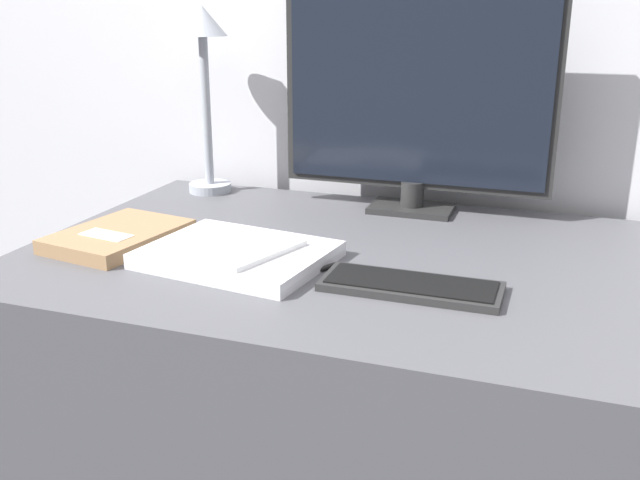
{
  "coord_description": "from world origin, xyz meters",
  "views": [
    {
      "loc": [
        0.35,
        -1.0,
        1.14
      ],
      "look_at": [
        -0.01,
        0.01,
        0.78
      ],
      "focal_mm": 40.0,
      "sensor_mm": 36.0,
      "label": 1
    }
  ],
  "objects_px": {
    "laptop": "(238,255)",
    "ereader": "(247,249)",
    "monitor": "(416,100)",
    "keyboard": "(411,286)",
    "desk_lamp": "(204,62)",
    "pen": "(308,273)",
    "notebook": "(119,236)"
  },
  "relations": [
    {
      "from": "desk_lamp",
      "to": "keyboard",
      "type": "bearing_deg",
      "value": -37.49
    },
    {
      "from": "laptop",
      "to": "ereader",
      "type": "height_order",
      "value": "ereader"
    },
    {
      "from": "monitor",
      "to": "desk_lamp",
      "type": "bearing_deg",
      "value": 179.38
    },
    {
      "from": "ereader",
      "to": "desk_lamp",
      "type": "xyz_separation_m",
      "value": [
        -0.29,
        0.42,
        0.26
      ]
    },
    {
      "from": "notebook",
      "to": "pen",
      "type": "bearing_deg",
      "value": -5.88
    },
    {
      "from": "ereader",
      "to": "pen",
      "type": "bearing_deg",
      "value": -3.75
    },
    {
      "from": "laptop",
      "to": "pen",
      "type": "bearing_deg",
      "value": -8.73
    },
    {
      "from": "laptop",
      "to": "notebook",
      "type": "distance_m",
      "value": 0.25
    },
    {
      "from": "keyboard",
      "to": "notebook",
      "type": "xyz_separation_m",
      "value": [
        -0.55,
        0.05,
        0.01
      ]
    },
    {
      "from": "monitor",
      "to": "pen",
      "type": "distance_m",
      "value": 0.49
    },
    {
      "from": "desk_lamp",
      "to": "notebook",
      "type": "height_order",
      "value": "desk_lamp"
    },
    {
      "from": "pen",
      "to": "ereader",
      "type": "bearing_deg",
      "value": 176.25
    },
    {
      "from": "desk_lamp",
      "to": "monitor",
      "type": "bearing_deg",
      "value": -0.62
    },
    {
      "from": "notebook",
      "to": "keyboard",
      "type": "bearing_deg",
      "value": -4.73
    },
    {
      "from": "monitor",
      "to": "ereader",
      "type": "xyz_separation_m",
      "value": [
        -0.19,
        -0.42,
        -0.2
      ]
    },
    {
      "from": "monitor",
      "to": "keyboard",
      "type": "bearing_deg",
      "value": -77.83
    },
    {
      "from": "ereader",
      "to": "keyboard",
      "type": "bearing_deg",
      "value": -2.76
    },
    {
      "from": "keyboard",
      "to": "pen",
      "type": "height_order",
      "value": "keyboard"
    },
    {
      "from": "ereader",
      "to": "pen",
      "type": "distance_m",
      "value": 0.11
    },
    {
      "from": "keyboard",
      "to": "ereader",
      "type": "distance_m",
      "value": 0.28
    },
    {
      "from": "monitor",
      "to": "notebook",
      "type": "height_order",
      "value": "monitor"
    },
    {
      "from": "notebook",
      "to": "pen",
      "type": "distance_m",
      "value": 0.39
    },
    {
      "from": "desk_lamp",
      "to": "ereader",
      "type": "bearing_deg",
      "value": -55.42
    },
    {
      "from": "monitor",
      "to": "desk_lamp",
      "type": "distance_m",
      "value": 0.48
    },
    {
      "from": "monitor",
      "to": "ereader",
      "type": "bearing_deg",
      "value": -113.8
    },
    {
      "from": "monitor",
      "to": "ereader",
      "type": "height_order",
      "value": "monitor"
    },
    {
      "from": "monitor",
      "to": "pen",
      "type": "bearing_deg",
      "value": -99.99
    },
    {
      "from": "keyboard",
      "to": "desk_lamp",
      "type": "height_order",
      "value": "desk_lamp"
    },
    {
      "from": "desk_lamp",
      "to": "pen",
      "type": "xyz_separation_m",
      "value": [
        0.4,
        -0.43,
        -0.29
      ]
    },
    {
      "from": "ereader",
      "to": "notebook",
      "type": "xyz_separation_m",
      "value": [
        -0.27,
        0.03,
        -0.02
      ]
    },
    {
      "from": "keyboard",
      "to": "notebook",
      "type": "bearing_deg",
      "value": 175.27
    },
    {
      "from": "ereader",
      "to": "desk_lamp",
      "type": "distance_m",
      "value": 0.58
    }
  ]
}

